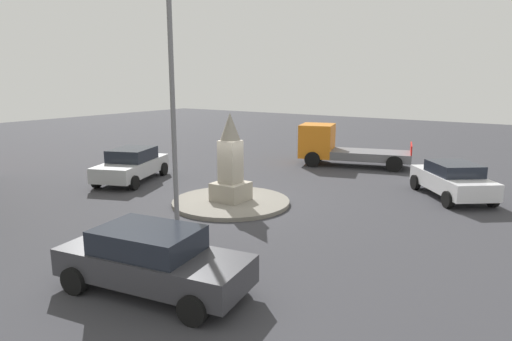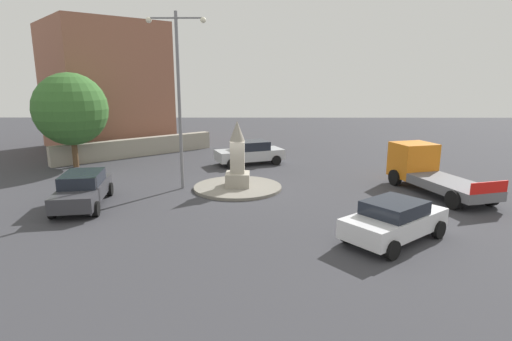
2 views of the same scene
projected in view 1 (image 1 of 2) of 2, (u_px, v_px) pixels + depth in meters
The scene contains 8 objects.
ground_plane at pixel (231, 204), 17.30m from camera, with size 80.00×80.00×0.00m, color #38383D.
traffic_island at pixel (231, 202), 17.29m from camera, with size 4.53×4.53×0.15m, color gray.
monument at pixel (231, 165), 16.99m from camera, with size 1.21×1.21×3.37m.
streetlamp at pixel (171, 64), 13.97m from camera, with size 2.87×0.28×8.70m.
car_white_near_island at pixel (452, 179), 18.08m from camera, with size 4.28×3.92×1.45m.
car_silver_waiting at pixel (132, 164), 20.99m from camera, with size 4.76×3.31×1.55m.
car_dark_grey_approaching at pixel (152, 259), 10.08m from camera, with size 2.53×4.69×1.49m.
truck_orange_passing at pixel (338, 147), 24.84m from camera, with size 3.60×6.27×2.25m.
Camera 1 is at (-13.25, -10.18, 4.79)m, focal length 31.36 mm.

